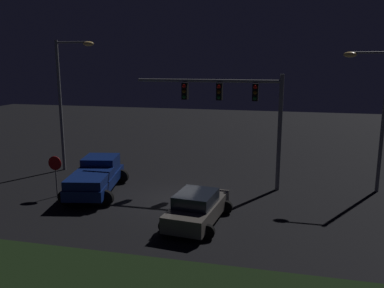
{
  "coord_description": "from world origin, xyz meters",
  "views": [
    {
      "loc": [
        5.65,
        -19.53,
        7.18
      ],
      "look_at": [
        0.8,
        0.83,
        2.84
      ],
      "focal_mm": 37.5,
      "sensor_mm": 36.0,
      "label": 1
    }
  ],
  "objects_px": {
    "pickup_truck": "(96,175)",
    "street_lamp_right": "(375,104)",
    "stop_sign": "(55,168)",
    "car_sedan": "(197,208)",
    "street_lamp_left": "(67,90)",
    "traffic_signal_gantry": "(236,103)"
  },
  "relations": [
    {
      "from": "car_sedan",
      "to": "traffic_signal_gantry",
      "type": "relative_size",
      "value": 0.55
    },
    {
      "from": "stop_sign",
      "to": "street_lamp_right",
      "type": "bearing_deg",
      "value": 16.51
    },
    {
      "from": "traffic_signal_gantry",
      "to": "street_lamp_left",
      "type": "bearing_deg",
      "value": 174.37
    },
    {
      "from": "car_sedan",
      "to": "street_lamp_right",
      "type": "bearing_deg",
      "value": -44.93
    },
    {
      "from": "traffic_signal_gantry",
      "to": "stop_sign",
      "type": "height_order",
      "value": "traffic_signal_gantry"
    },
    {
      "from": "stop_sign",
      "to": "car_sedan",
      "type": "bearing_deg",
      "value": -12.64
    },
    {
      "from": "stop_sign",
      "to": "traffic_signal_gantry",
      "type": "bearing_deg",
      "value": 23.2
    },
    {
      "from": "car_sedan",
      "to": "street_lamp_left",
      "type": "xyz_separation_m",
      "value": [
        -10.21,
        6.84,
        4.58
      ]
    },
    {
      "from": "pickup_truck",
      "to": "street_lamp_left",
      "type": "height_order",
      "value": "street_lamp_left"
    },
    {
      "from": "pickup_truck",
      "to": "street_lamp_right",
      "type": "distance_m",
      "value": 15.71
    },
    {
      "from": "car_sedan",
      "to": "street_lamp_left",
      "type": "relative_size",
      "value": 0.54
    },
    {
      "from": "car_sedan",
      "to": "street_lamp_right",
      "type": "distance_m",
      "value": 11.51
    },
    {
      "from": "street_lamp_left",
      "to": "car_sedan",
      "type": "bearing_deg",
      "value": -33.85
    },
    {
      "from": "street_lamp_left",
      "to": "stop_sign",
      "type": "bearing_deg",
      "value": -68.13
    },
    {
      "from": "street_lamp_right",
      "to": "car_sedan",
      "type": "bearing_deg",
      "value": -141.06
    },
    {
      "from": "pickup_truck",
      "to": "stop_sign",
      "type": "relative_size",
      "value": 2.55
    },
    {
      "from": "traffic_signal_gantry",
      "to": "stop_sign",
      "type": "bearing_deg",
      "value": -156.8
    },
    {
      "from": "street_lamp_left",
      "to": "street_lamp_right",
      "type": "height_order",
      "value": "street_lamp_left"
    },
    {
      "from": "street_lamp_right",
      "to": "stop_sign",
      "type": "height_order",
      "value": "street_lamp_right"
    },
    {
      "from": "traffic_signal_gantry",
      "to": "street_lamp_right",
      "type": "distance_m",
      "value": 7.48
    },
    {
      "from": "pickup_truck",
      "to": "car_sedan",
      "type": "relative_size",
      "value": 1.25
    },
    {
      "from": "traffic_signal_gantry",
      "to": "street_lamp_right",
      "type": "xyz_separation_m",
      "value": [
        7.41,
        0.99,
        0.01
      ]
    }
  ]
}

